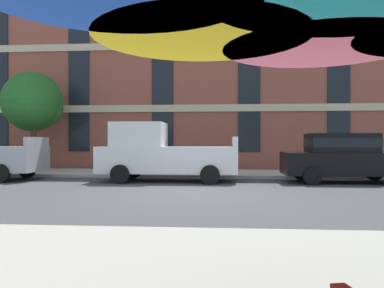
% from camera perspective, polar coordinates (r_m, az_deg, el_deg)
% --- Properties ---
extents(ground_plane, '(120.00, 120.00, 0.00)m').
position_cam_1_polar(ground_plane, '(10.64, 0.02, -7.64)').
color(ground_plane, '#424244').
extents(sidewalk_far, '(56.00, 3.60, 0.12)m').
position_cam_1_polar(sidewalk_far, '(17.39, 1.72, -4.37)').
color(sidewalk_far, '#B2ADA3').
rests_on(sidewalk_far, ground).
extents(apartment_building, '(43.99, 12.08, 12.80)m').
position_cam_1_polar(apartment_building, '(25.99, 2.57, 11.21)').
color(apartment_building, '#934C3D').
rests_on(apartment_building, ground).
extents(pickup_white, '(5.10, 2.12, 2.20)m').
position_cam_1_polar(pickup_white, '(14.39, -4.46, -1.47)').
color(pickup_white, silver).
rests_on(pickup_white, ground).
extents(sedan_black, '(4.40, 1.98, 1.78)m').
position_cam_1_polar(sedan_black, '(14.89, 21.57, -1.73)').
color(sedan_black, black).
rests_on(sedan_black, ground).
extents(street_tree_left, '(2.85, 2.93, 4.81)m').
position_cam_1_polar(street_tree_left, '(19.71, -22.28, 5.56)').
color(street_tree_left, '#4C3823').
rests_on(street_tree_left, ground).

